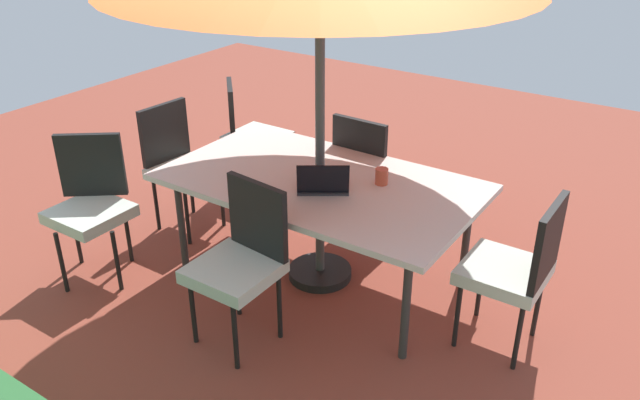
# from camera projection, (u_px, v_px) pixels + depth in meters

# --- Properties ---
(ground_plane) EXTENTS (10.00, 10.00, 0.02)m
(ground_plane) POSITION_uv_depth(u_px,v_px,m) (320.00, 277.00, 4.52)
(ground_plane) COLOR brown
(dining_table) EXTENTS (2.04, 1.17, 0.75)m
(dining_table) POSITION_uv_depth(u_px,v_px,m) (320.00, 186.00, 4.19)
(dining_table) COLOR silver
(dining_table) RESTS_ON ground_plane
(chair_southeast) EXTENTS (0.59, 0.59, 0.98)m
(chair_southeast) POSITION_uv_depth(u_px,v_px,m) (250.00, 132.00, 5.48)
(chair_southeast) COLOR silver
(chair_southeast) RESTS_ON ground_plane
(chair_west) EXTENTS (0.46, 0.46, 0.98)m
(chair_west) POSITION_uv_depth(u_px,v_px,m) (516.00, 266.00, 3.61)
(chair_west) COLOR silver
(chair_west) RESTS_ON ground_plane
(chair_east) EXTENTS (0.48, 0.47, 0.98)m
(chair_east) POSITION_uv_depth(u_px,v_px,m) (180.00, 162.00, 4.92)
(chair_east) COLOR silver
(chair_east) RESTS_ON ground_plane
(chair_north) EXTENTS (0.47, 0.48, 0.98)m
(chair_north) POSITION_uv_depth(u_px,v_px,m) (241.00, 257.00, 3.69)
(chair_north) COLOR silver
(chair_north) RESTS_ON ground_plane
(chair_south) EXTENTS (0.46, 0.47, 0.98)m
(chair_south) POSITION_uv_depth(u_px,v_px,m) (369.00, 168.00, 4.81)
(chair_south) COLOR silver
(chair_south) RESTS_ON ground_plane
(chair_northeast) EXTENTS (0.58, 0.58, 0.98)m
(chair_northeast) POSITION_uv_depth(u_px,v_px,m) (91.00, 201.00, 4.32)
(chair_northeast) COLOR silver
(chair_northeast) RESTS_ON ground_plane
(laptop) EXTENTS (0.40, 0.38, 0.21)m
(laptop) POSITION_uv_depth(u_px,v_px,m) (323.00, 184.00, 4.00)
(laptop) COLOR #2D2D33
(laptop) RESTS_ON dining_table
(cup) EXTENTS (0.08, 0.08, 0.11)m
(cup) POSITION_uv_depth(u_px,v_px,m) (382.00, 176.00, 4.09)
(cup) COLOR #CC4C33
(cup) RESTS_ON dining_table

